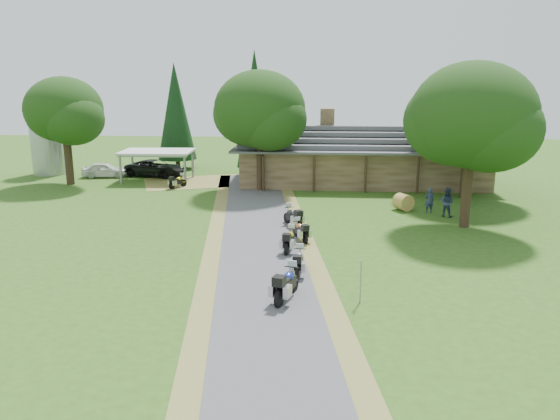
# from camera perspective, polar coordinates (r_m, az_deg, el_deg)

# --- Properties ---
(ground) EXTENTS (120.00, 120.00, 0.00)m
(ground) POSITION_cam_1_polar(r_m,az_deg,el_deg) (24.44, -1.79, -7.41)
(ground) COLOR #304F16
(ground) RESTS_ON ground
(driveway) EXTENTS (51.95, 51.95, 0.00)m
(driveway) POSITION_cam_1_polar(r_m,az_deg,el_deg) (28.24, -1.96, -4.47)
(driveway) COLOR #4F4F52
(driveway) RESTS_ON ground
(lodge) EXTENTS (21.40, 9.40, 4.90)m
(lodge) POSITION_cam_1_polar(r_m,az_deg,el_deg) (47.24, 8.56, 5.81)
(lodge) COLOR brown
(lodge) RESTS_ON ground
(silo) EXTENTS (3.03, 3.03, 6.12)m
(silo) POSITION_cam_1_polar(r_m,az_deg,el_deg) (55.17, -23.12, 6.63)
(silo) COLOR gray
(silo) RESTS_ON ground
(carport) EXTENTS (6.25, 4.31, 2.63)m
(carport) POSITION_cam_1_polar(r_m,az_deg,el_deg) (48.81, -12.66, 4.54)
(carport) COLOR silver
(carport) RESTS_ON ground
(car_white_sedan) EXTENTS (2.95, 5.37, 1.70)m
(car_white_sedan) POSITION_cam_1_polar(r_m,az_deg,el_deg) (51.84, -17.85, 4.21)
(car_white_sedan) COLOR silver
(car_white_sedan) RESTS_ON ground
(car_dark_suv) EXTENTS (3.83, 6.33, 2.26)m
(car_dark_suv) POSITION_cam_1_polar(r_m,az_deg,el_deg) (51.09, -12.93, 4.71)
(car_dark_suv) COLOR black
(car_dark_suv) RESTS_ON ground
(motorcycle_row_a) EXTENTS (1.30, 2.24, 1.46)m
(motorcycle_row_a) POSITION_cam_1_polar(r_m,az_deg,el_deg) (22.24, 0.71, -7.58)
(motorcycle_row_a) COLOR navy
(motorcycle_row_a) RESTS_ON ground
(motorcycle_row_b) EXTENTS (0.71, 1.89, 1.27)m
(motorcycle_row_b) POSITION_cam_1_polar(r_m,az_deg,el_deg) (25.09, 1.97, -5.30)
(motorcycle_row_b) COLOR #929699
(motorcycle_row_b) RESTS_ON ground
(motorcycle_row_c) EXTENTS (0.85, 1.94, 1.28)m
(motorcycle_row_c) POSITION_cam_1_polar(r_m,az_deg,el_deg) (28.32, 0.99, -3.05)
(motorcycle_row_c) COLOR gold
(motorcycle_row_c) RESTS_ON ground
(motorcycle_row_d) EXTENTS (1.21, 1.83, 1.20)m
(motorcycle_row_d) POSITION_cam_1_polar(r_m,az_deg,el_deg) (30.19, 2.16, -2.08)
(motorcycle_row_d) COLOR #BA6523
(motorcycle_row_d) RESTS_ON ground
(motorcycle_row_e) EXTENTS (1.52, 1.98, 1.32)m
(motorcycle_row_e) POSITION_cam_1_polar(r_m,az_deg,el_deg) (32.93, 1.34, -0.62)
(motorcycle_row_e) COLOR black
(motorcycle_row_e) RESTS_ON ground
(motorcycle_carport_a) EXTENTS (1.34, 1.73, 1.15)m
(motorcycle_carport_a) POSITION_cam_1_polar(r_m,az_deg,el_deg) (45.34, -10.65, 3.00)
(motorcycle_carport_a) COLOR #D1CF10
(motorcycle_carport_a) RESTS_ON ground
(person_a) EXTENTS (0.59, 0.45, 1.97)m
(person_a) POSITION_cam_1_polar(r_m,az_deg,el_deg) (37.55, 15.35, 1.19)
(person_a) COLOR navy
(person_a) RESTS_ON ground
(person_b) EXTENTS (0.78, 0.72, 2.24)m
(person_b) POSITION_cam_1_polar(r_m,az_deg,el_deg) (36.80, 17.05, 1.04)
(person_b) COLOR navy
(person_b) RESTS_ON ground
(hay_bale) EXTENTS (1.47, 1.44, 1.12)m
(hay_bale) POSITION_cam_1_polar(r_m,az_deg,el_deg) (37.95, 12.77, 0.81)
(hay_bale) COLOR #A18B3B
(hay_bale) RESTS_ON ground
(sign_post) EXTENTS (0.33, 0.05, 1.83)m
(sign_post) POSITION_cam_1_polar(r_m,az_deg,el_deg) (22.06, 8.43, -7.40)
(sign_post) COLOR gray
(sign_post) RESTS_ON ground
(oak_lodge_left) EXTENTS (7.09, 7.09, 10.33)m
(oak_lodge_left) POSITION_cam_1_polar(r_m,az_deg,el_deg) (43.02, -2.12, 8.84)
(oak_lodge_left) COLOR #1A3911
(oak_lodge_left) RESTS_ON ground
(oak_lodge_right) EXTENTS (8.33, 8.33, 10.41)m
(oak_lodge_right) POSITION_cam_1_polar(r_m,az_deg,el_deg) (42.52, 19.16, 8.09)
(oak_lodge_right) COLOR #1A3911
(oak_lodge_right) RESTS_ON ground
(oak_driveway) EXTENTS (7.26, 7.26, 10.79)m
(oak_driveway) POSITION_cam_1_polar(r_m,az_deg,el_deg) (33.90, 19.33, 7.16)
(oak_driveway) COLOR #1A3911
(oak_driveway) RESTS_ON ground
(oak_silo) EXTENTS (6.30, 6.30, 10.06)m
(oak_silo) POSITION_cam_1_polar(r_m,az_deg,el_deg) (48.84, -21.51, 8.32)
(oak_silo) COLOR #1A3911
(oak_silo) RESTS_ON ground
(cedar_near) EXTENTS (3.34, 3.34, 11.22)m
(cedar_near) POSITION_cam_1_polar(r_m,az_deg,el_deg) (49.37, -2.64, 9.97)
(cedar_near) COLOR black
(cedar_near) RESTS_ON ground
(cedar_far) EXTENTS (3.73, 3.73, 10.23)m
(cedar_far) POSITION_cam_1_polar(r_m,az_deg,el_deg) (54.51, -10.82, 9.58)
(cedar_far) COLOR black
(cedar_far) RESTS_ON ground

